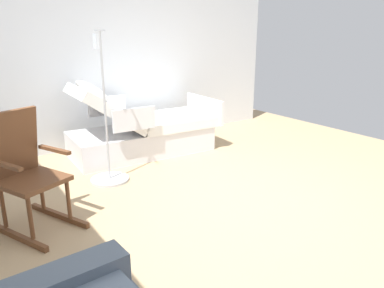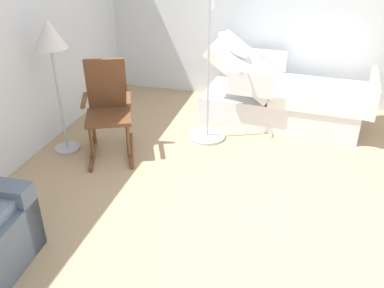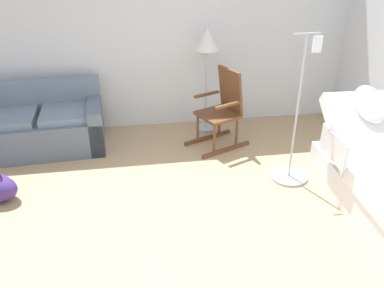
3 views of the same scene
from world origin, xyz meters
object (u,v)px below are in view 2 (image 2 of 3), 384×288
Objects in this scene: floor_lamp at (50,43)px; iv_pole at (208,118)px; rocking_chair at (108,110)px; hospital_bed at (282,98)px.

iv_pole reaches higher than floor_lamp.
rocking_chair is 0.89m from floor_lamp.
floor_lamp reaches higher than rocking_chair.
floor_lamp is at bearing 103.94° from rocking_chair.
floor_lamp is 0.88× the size of iv_pole.
hospital_bed is 2.84m from floor_lamp.
rocking_chair is 0.71× the size of floor_lamp.
hospital_bed is at bearing -48.22° from iv_pole.
rocking_chair is 1.17m from iv_pole.
iv_pole is at bearing 131.78° from hospital_bed.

